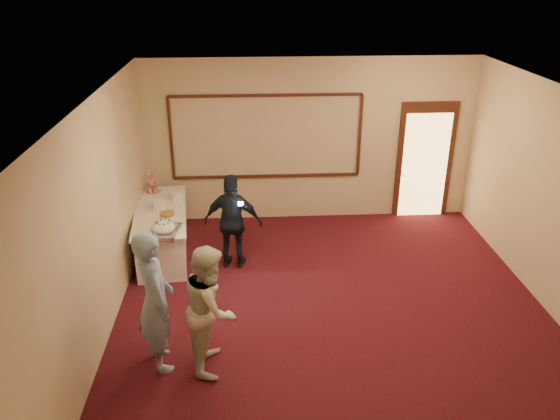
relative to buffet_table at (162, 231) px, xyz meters
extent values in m
plane|color=black|center=(2.59, -2.20, -0.39)|extent=(7.00, 7.00, 0.00)
cube|color=beige|center=(2.59, 1.30, 1.11)|extent=(6.00, 0.04, 3.00)
cube|color=beige|center=(-0.41, -2.20, 1.11)|extent=(0.04, 7.00, 3.00)
cube|color=white|center=(2.59, -2.20, 2.61)|extent=(6.00, 7.00, 0.04)
cube|color=#381D10|center=(1.79, 1.27, 0.46)|extent=(3.40, 0.04, 0.05)
cube|color=#381D10|center=(1.79, 1.27, 1.96)|extent=(3.40, 0.04, 0.05)
cube|color=#381D10|center=(0.09, 1.27, 1.21)|extent=(0.05, 0.04, 1.50)
cube|color=#381D10|center=(3.49, 1.27, 1.21)|extent=(0.05, 0.04, 1.50)
cube|color=#381D10|center=(4.74, 1.26, 0.71)|extent=(1.05, 0.06, 2.20)
cube|color=#FFBF66|center=(4.74, 1.23, 0.61)|extent=(0.85, 0.02, 2.00)
cube|color=white|center=(0.00, 0.00, -0.02)|extent=(0.94, 2.08, 0.74)
cube|color=white|center=(0.00, 0.00, 0.37)|extent=(1.04, 2.20, 0.03)
cube|color=silver|center=(0.19, -0.88, 0.40)|extent=(0.46, 0.56, 0.04)
ellipsoid|color=white|center=(0.19, -0.88, 0.50)|extent=(0.34, 0.34, 0.15)
cube|color=silver|center=(0.30, -0.72, 0.43)|extent=(0.14, 0.35, 0.01)
cylinder|color=#E95970|center=(-0.24, 0.84, 0.57)|extent=(0.02, 0.02, 0.37)
cylinder|color=#E95970|center=(-0.24, 0.84, 0.39)|extent=(0.28, 0.28, 0.01)
cylinder|color=#E95970|center=(-0.24, 0.84, 0.54)|extent=(0.21, 0.21, 0.01)
cylinder|color=#E95970|center=(-0.24, 0.84, 0.68)|extent=(0.15, 0.15, 0.01)
cylinder|color=white|center=(-0.02, 0.04, 0.46)|extent=(0.19, 0.19, 0.16)
cylinder|color=white|center=(-0.02, 0.04, 0.55)|extent=(0.20, 0.20, 0.01)
cylinder|color=white|center=(0.23, 0.42, 0.46)|extent=(0.17, 0.17, 0.15)
cylinder|color=white|center=(0.23, 0.42, 0.53)|extent=(0.18, 0.18, 0.01)
cylinder|color=white|center=(0.15, -0.22, 0.39)|extent=(0.27, 0.27, 0.01)
cylinder|color=olive|center=(0.15, -0.22, 0.42)|extent=(0.23, 0.23, 0.04)
imported|color=#83A2C8|center=(0.35, -2.82, 0.50)|extent=(0.64, 0.76, 1.78)
imported|color=beige|center=(0.98, -2.85, 0.41)|extent=(0.63, 0.80, 1.59)
imported|color=black|center=(1.20, -0.52, 0.39)|extent=(0.97, 0.55, 1.55)
cube|color=white|center=(1.33, -0.74, 0.79)|extent=(0.08, 0.05, 0.05)
camera|label=1|loc=(1.47, -8.20, 4.05)|focal=35.00mm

